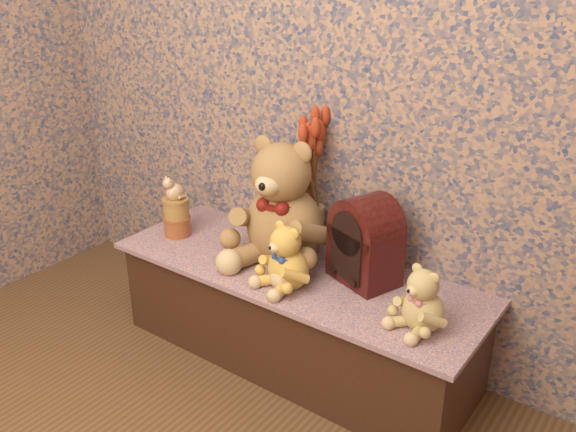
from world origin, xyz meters
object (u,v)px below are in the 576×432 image
object	(u,v)px
teddy_small	(424,296)
cat_figurine	(174,187)
cathedral_radio	(366,239)
teddy_large	(284,195)
ceramic_vase	(310,227)
biscuit_tin_lower	(177,226)
teddy_medium	(288,253)

from	to	relation	value
teddy_small	cat_figurine	size ratio (longest dim) A/B	2.12
cathedral_radio	teddy_large	bearing A→B (deg)	-156.59
teddy_large	cat_figurine	distance (m)	0.51
teddy_large	ceramic_vase	world-z (taller)	teddy_large
teddy_small	ceramic_vase	distance (m)	0.68
teddy_small	biscuit_tin_lower	size ratio (longest dim) A/B	2.09
cat_figurine	teddy_small	bearing A→B (deg)	15.53
teddy_small	cat_figurine	xyz separation A→B (m)	(-1.15, 0.04, 0.10)
teddy_large	cat_figurine	xyz separation A→B (m)	(-0.49, -0.11, -0.04)
biscuit_tin_lower	cat_figurine	bearing A→B (deg)	0.00
teddy_small	cathedral_radio	world-z (taller)	cathedral_radio
teddy_medium	biscuit_tin_lower	xyz separation A→B (m)	(-0.64, 0.07, -0.09)
cathedral_radio	cat_figurine	distance (m)	0.85
teddy_medium	teddy_small	world-z (taller)	teddy_medium
cathedral_radio	cat_figurine	size ratio (longest dim) A/B	3.00
teddy_medium	cat_figurine	distance (m)	0.65
teddy_medium	ceramic_vase	world-z (taller)	teddy_medium
cathedral_radio	ceramic_vase	xyz separation A→B (m)	(-0.31, 0.11, -0.07)
cathedral_radio	ceramic_vase	distance (m)	0.34
teddy_medium	biscuit_tin_lower	distance (m)	0.65
teddy_large	ceramic_vase	bearing A→B (deg)	66.90
biscuit_tin_lower	cat_figurine	distance (m)	0.18
cathedral_radio	teddy_medium	bearing A→B (deg)	-116.19
ceramic_vase	cat_figurine	bearing A→B (deg)	-156.23
teddy_medium	cat_figurine	xyz separation A→B (m)	(-0.64, 0.07, 0.09)
ceramic_vase	biscuit_tin_lower	distance (m)	0.58
teddy_large	biscuit_tin_lower	world-z (taller)	teddy_large
biscuit_tin_lower	ceramic_vase	bearing A→B (deg)	23.77
teddy_small	cat_figurine	world-z (taller)	cat_figurine
teddy_medium	teddy_small	distance (m)	0.51
cathedral_radio	cat_figurine	world-z (taller)	cathedral_radio
biscuit_tin_lower	teddy_medium	bearing A→B (deg)	-6.20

